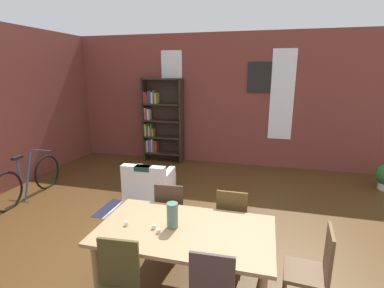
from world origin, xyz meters
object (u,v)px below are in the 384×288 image
object	(u,v)px
dining_chair_head_right	(314,269)
armchair_white	(149,185)
dining_table	(185,235)
vase_on_table	(172,215)
dining_chair_far_right	(232,220)
bicycle_second	(28,180)
bookshelf_tall	(160,121)
dining_chair_far_left	(171,212)

from	to	relation	value
dining_chair_head_right	armchair_white	size ratio (longest dim) A/B	1.14
dining_table	vase_on_table	distance (m)	0.26
dining_chair_far_right	bicycle_second	size ratio (longest dim) A/B	0.55
vase_on_table	bookshelf_tall	size ratio (longest dim) A/B	0.13
dining_chair_head_right	armchair_white	xyz separation A→B (m)	(-2.60, 2.11, -0.23)
dining_chair_far_left	dining_chair_head_right	bearing A→B (deg)	-23.89
vase_on_table	bookshelf_tall	distance (m)	4.86
dining_table	dining_chair_far_right	size ratio (longest dim) A/B	1.95
bookshelf_tall	dining_chair_far_right	bearing A→B (deg)	-57.33
dining_chair_head_right	dining_chair_far_left	size ratio (longest dim) A/B	1.00
dining_table	bookshelf_tall	size ratio (longest dim) A/B	0.84
dining_chair_far_left	dining_chair_far_right	world-z (taller)	same
armchair_white	dining_chair_far_left	bearing A→B (deg)	-56.53
dining_chair_head_right	dining_table	bearing A→B (deg)	179.75
vase_on_table	bicycle_second	bearing A→B (deg)	155.20
vase_on_table	dining_chair_far_right	distance (m)	1.01
bookshelf_tall	bicycle_second	world-z (taller)	bookshelf_tall
dining_chair_far_left	armchair_white	world-z (taller)	dining_chair_far_left
dining_chair_far_left	armchair_white	size ratio (longest dim) A/B	1.14
dining_table	vase_on_table	world-z (taller)	vase_on_table
dining_chair_head_right	bookshelf_tall	distance (m)	5.59
dining_table	vase_on_table	size ratio (longest dim) A/B	6.69
vase_on_table	dining_chair_far_right	xyz separation A→B (m)	(0.55, 0.75, -0.38)
armchair_white	bicycle_second	xyz separation A→B (m)	(-2.26, -0.52, 0.08)
dining_chair_far_left	bookshelf_tall	distance (m)	4.09
dining_chair_far_right	bicycle_second	world-z (taller)	dining_chair_far_right
dining_chair_far_right	bookshelf_tall	world-z (taller)	bookshelf_tall
dining_table	bicycle_second	xyz separation A→B (m)	(-3.56, 1.58, -0.32)
dining_chair_head_right	armchair_white	distance (m)	3.36
vase_on_table	dining_chair_far_left	size ratio (longest dim) A/B	0.29
dining_chair_far_right	armchair_white	xyz separation A→B (m)	(-1.72, 1.35, -0.23)
dining_chair_far_left	armchair_white	distance (m)	1.63
dining_chair_far_left	bicycle_second	size ratio (longest dim) A/B	0.55
dining_table	dining_chair_far_left	bearing A→B (deg)	118.68
dining_chair_head_right	dining_chair_far_right	bearing A→B (deg)	139.38
vase_on_table	dining_table	bearing A→B (deg)	0.00
dining_chair_head_right	armchair_white	bearing A→B (deg)	141.02
dining_chair_head_right	dining_chair_far_right	size ratio (longest dim) A/B	1.00
vase_on_table	armchair_white	distance (m)	2.48
dining_chair_far_right	armchair_white	size ratio (longest dim) A/B	1.14
dining_chair_head_right	bicycle_second	xyz separation A→B (m)	(-4.86, 1.59, -0.16)
dining_chair_far_right	bookshelf_tall	distance (m)	4.48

